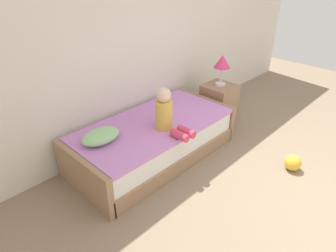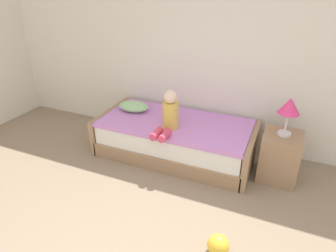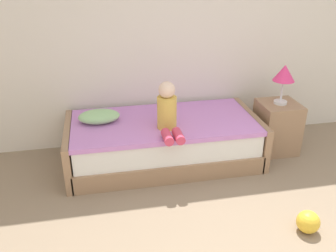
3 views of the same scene
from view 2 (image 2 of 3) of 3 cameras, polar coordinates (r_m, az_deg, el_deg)
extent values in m
cube|color=silver|center=(4.00, 12.18, 15.42)|extent=(7.20, 0.10, 2.90)
cube|color=#997556|center=(4.08, 1.39, -4.17)|extent=(2.00, 1.00, 0.20)
cube|color=white|center=(3.97, 1.42, -1.39)|extent=(1.94, 0.94, 0.25)
cube|color=#C67FD1|center=(3.90, 1.45, 0.55)|extent=(1.98, 0.98, 0.05)
cube|color=#997556|center=(4.44, -10.88, 0.25)|extent=(0.07, 1.00, 0.50)
cube|color=#997556|center=(3.81, 15.86, -5.21)|extent=(0.07, 1.00, 0.50)
cube|color=#997556|center=(3.76, 20.88, -5.60)|extent=(0.44, 0.44, 0.60)
cylinder|color=silver|center=(3.61, 21.69, -1.37)|extent=(0.15, 0.15, 0.03)
cylinder|color=silver|center=(3.55, 22.06, 0.55)|extent=(0.02, 0.02, 0.24)
cone|color=#E5387A|center=(3.47, 22.65, 3.66)|extent=(0.24, 0.24, 0.18)
cylinder|color=gold|center=(3.67, 0.46, 2.12)|extent=(0.20, 0.20, 0.34)
sphere|color=beige|center=(3.57, 0.48, 5.71)|extent=(0.17, 0.17, 0.17)
cylinder|color=#D83F60|center=(3.50, -2.28, -1.49)|extent=(0.09, 0.22, 0.09)
cylinder|color=#D83F60|center=(3.46, -0.63, -1.83)|extent=(0.09, 0.22, 0.09)
ellipsoid|color=#99CC8C|center=(4.22, -6.68, 3.83)|extent=(0.44, 0.30, 0.13)
sphere|color=yellow|center=(2.83, 9.76, -21.91)|extent=(0.20, 0.20, 0.20)
camera|label=1|loc=(3.56, -55.25, 16.86)|focal=31.91mm
camera|label=3|loc=(1.97, -75.62, 4.87)|focal=38.82mm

